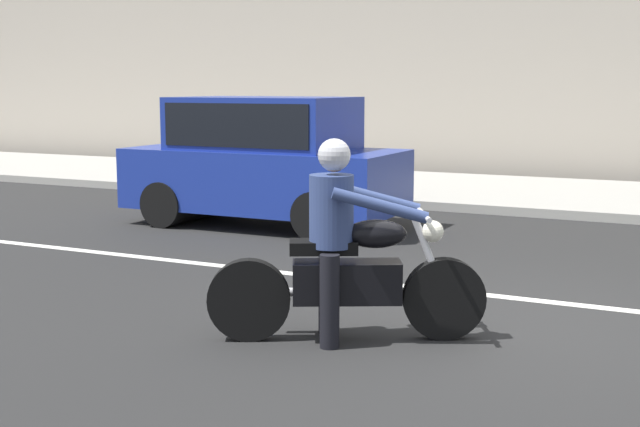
# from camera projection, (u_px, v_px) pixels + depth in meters

# --- Properties ---
(ground_plane) EXTENTS (80.00, 80.00, 0.00)m
(ground_plane) POSITION_uv_depth(u_px,v_px,m) (511.00, 326.00, 6.88)
(ground_plane) COLOR black
(sidewalk_slab) EXTENTS (40.00, 4.40, 0.14)m
(sidewalk_slab) POSITION_uv_depth(u_px,v_px,m) (621.00, 199.00, 13.99)
(sidewalk_slab) COLOR #99968E
(sidewalk_slab) RESTS_ON ground_plane
(lane_marking_stripe) EXTENTS (18.00, 0.14, 0.01)m
(lane_marking_stripe) POSITION_uv_depth(u_px,v_px,m) (488.00, 295.00, 7.86)
(lane_marking_stripe) COLOR silver
(lane_marking_stripe) RESTS_ON ground_plane
(motorcycle_with_rider_denim_blue) EXTENTS (1.98, 1.13, 1.57)m
(motorcycle_with_rider_denim_blue) POSITION_uv_depth(u_px,v_px,m) (345.00, 259.00, 6.41)
(motorcycle_with_rider_denim_blue) COLOR black
(motorcycle_with_rider_denim_blue) RESTS_ON ground_plane
(parked_hatchback_cobalt_blue) EXTENTS (3.83, 1.76, 1.80)m
(parked_hatchback_cobalt_blue) POSITION_uv_depth(u_px,v_px,m) (264.00, 159.00, 11.67)
(parked_hatchback_cobalt_blue) COLOR navy
(parked_hatchback_cobalt_blue) RESTS_ON ground_plane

